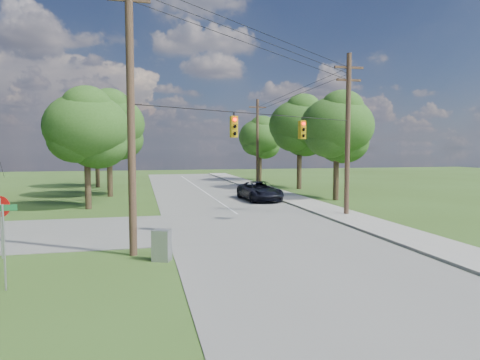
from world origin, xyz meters
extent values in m
plane|color=#334D19|center=(0.00, 0.00, 0.00)|extent=(140.00, 140.00, 0.00)
cube|color=gray|center=(2.00, 5.00, 0.01)|extent=(10.00, 100.00, 0.03)
cube|color=#9D9B92|center=(8.70, 5.00, 0.06)|extent=(2.60, 100.00, 0.12)
cylinder|color=brown|center=(-4.60, 0.40, 6.00)|extent=(0.32, 0.32, 12.00)
cube|color=brown|center=(-4.60, 0.40, 10.30)|extent=(1.70, 0.12, 0.14)
cylinder|color=brown|center=(8.90, 8.00, 5.25)|extent=(0.32, 0.32, 10.50)
cube|color=brown|center=(8.90, 8.00, 9.60)|extent=(2.00, 0.12, 0.14)
cube|color=brown|center=(8.90, 8.00, 8.80)|extent=(1.70, 0.12, 0.14)
cylinder|color=brown|center=(8.90, 30.00, 5.00)|extent=(0.32, 0.32, 10.00)
cube|color=brown|center=(8.90, 30.00, 9.10)|extent=(2.00, 0.12, 0.14)
cylinder|color=brown|center=(-5.00, 30.00, 5.00)|extent=(0.32, 0.32, 10.00)
cube|color=brown|center=(-5.00, 30.00, 9.10)|extent=(2.00, 0.12, 0.14)
cylinder|color=black|center=(2.15, 4.20, 10.35)|extent=(13.52, 7.63, 1.53)
cylinder|color=black|center=(2.15, 4.20, 9.95)|extent=(13.52, 7.63, 1.53)
cylinder|color=black|center=(2.15, 4.20, 9.55)|extent=(13.52, 7.63, 1.53)
cylinder|color=black|center=(8.90, 19.00, 9.35)|extent=(0.03, 22.00, 0.53)
cylinder|color=black|center=(-4.80, 15.20, 10.10)|extent=(0.43, 29.60, 2.03)
cylinder|color=black|center=(8.90, 19.00, 8.95)|extent=(0.03, 22.00, 0.53)
cylinder|color=black|center=(-4.80, 15.20, 9.70)|extent=(0.43, 29.60, 2.03)
cylinder|color=black|center=(2.15, 4.20, 6.20)|extent=(13.52, 7.63, 0.04)
cube|color=#C39A0B|center=(0.26, 3.02, 5.48)|extent=(0.32, 0.22, 1.05)
sphere|color=#FF0C05|center=(0.26, 2.88, 5.83)|extent=(0.17, 0.17, 0.17)
cube|color=#C39A0B|center=(0.26, 3.26, 5.48)|extent=(0.32, 0.22, 1.05)
sphere|color=#FF0C05|center=(0.26, 3.40, 5.83)|extent=(0.17, 0.17, 0.17)
cube|color=#C39A0B|center=(4.85, 5.60, 5.48)|extent=(0.32, 0.22, 1.05)
sphere|color=#FF0C05|center=(4.85, 5.46, 5.83)|extent=(0.17, 0.17, 0.17)
cube|color=#C39A0B|center=(4.85, 5.84, 5.48)|extent=(0.32, 0.22, 1.05)
sphere|color=#FF0C05|center=(4.85, 5.98, 5.83)|extent=(0.17, 0.17, 0.17)
cylinder|color=#463523|center=(-8.00, 15.00, 1.57)|extent=(0.45, 0.45, 3.15)
ellipsoid|color=#264F17|center=(-8.00, 15.00, 5.94)|extent=(6.00, 6.00, 4.92)
cylinder|color=#463523|center=(-7.00, 23.00, 1.75)|extent=(0.50, 0.50, 3.50)
ellipsoid|color=#264F17|center=(-7.00, 23.00, 6.60)|extent=(6.40, 6.40, 5.25)
cylinder|color=#463523|center=(-9.00, 33.00, 1.66)|extent=(0.48, 0.47, 3.32)
ellipsoid|color=#264F17|center=(-9.00, 33.00, 6.27)|extent=(6.00, 6.00, 4.92)
cylinder|color=#463523|center=(12.00, 16.00, 1.66)|extent=(0.48, 0.48, 3.32)
ellipsoid|color=#264F17|center=(12.00, 16.00, 6.27)|extent=(6.20, 6.20, 5.08)
cylinder|color=#463523|center=(12.50, 26.00, 1.84)|extent=(0.52, 0.52, 3.67)
ellipsoid|color=#264F17|center=(12.50, 26.00, 6.93)|extent=(6.60, 6.60, 5.41)
cylinder|color=#463523|center=(11.50, 38.00, 1.57)|extent=(0.45, 0.45, 3.15)
ellipsoid|color=#264F17|center=(11.50, 38.00, 5.94)|extent=(5.80, 5.80, 4.76)
imported|color=black|center=(5.50, 16.94, 0.83)|extent=(2.96, 5.88, 1.60)
cube|color=#939698|center=(-3.50, -0.80, 0.62)|extent=(0.82, 0.72, 1.23)
cylinder|color=#939698|center=(-9.71, 1.00, 1.22)|extent=(0.07, 0.07, 2.44)
cylinder|color=red|center=(-9.71, 1.00, 2.11)|extent=(0.80, 0.32, 0.84)
cube|color=white|center=(-9.71, 0.97, 2.11)|extent=(0.58, 0.24, 0.14)
cylinder|color=#939698|center=(-8.41, -3.23, 1.35)|extent=(0.06, 0.06, 2.70)
cube|color=#155F2C|center=(-8.41, -3.23, 2.59)|extent=(0.81, 0.12, 0.19)
camera|label=1|loc=(-4.25, -17.57, 4.42)|focal=32.00mm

